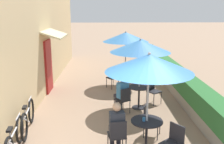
{
  "coord_description": "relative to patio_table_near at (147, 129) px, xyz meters",
  "views": [
    {
      "loc": [
        -0.09,
        -3.77,
        3.28
      ],
      "look_at": [
        0.15,
        5.24,
        1.0
      ],
      "focal_mm": 40.0,
      "sensor_mm": 36.0,
      "label": 1
    }
  ],
  "objects": [
    {
      "name": "cafe_chair_far_left",
      "position": [
        -0.62,
        4.81,
        -0.02
      ],
      "size": [
        0.56,
        0.56,
        0.87
      ],
      "rotation": [
        0.0,
        0.0,
        6.91
      ],
      "color": "#232328",
      "rests_on": "ground_plane"
    },
    {
      "name": "patio_umbrella_far",
      "position": [
        -0.09,
        5.29,
        1.59
      ],
      "size": [
        1.96,
        1.96,
        2.38
      ],
      "color": "#B7B7BC",
      "rests_on": "ground_plane"
    },
    {
      "name": "cafe_chair_far_right",
      "position": [
        0.45,
        5.78,
        -0.02
      ],
      "size": [
        0.56,
        0.56,
        0.87
      ],
      "rotation": [
        0.0,
        0.0,
        10.05
      ],
      "color": "#232328",
      "rests_on": "ground_plane"
    },
    {
      "name": "patio_table_mid",
      "position": [
        0.17,
        2.61,
        0.0
      ],
      "size": [
        0.75,
        0.75,
        0.76
      ],
      "color": "black",
      "rests_on": "ground_plane"
    },
    {
      "name": "seated_patron_near_right",
      "position": [
        -0.71,
        -0.07,
        0.15
      ],
      "size": [
        0.38,
        0.44,
        1.25
      ],
      "rotation": [
        0.0,
        0.0,
        6.43
      ],
      "color": "#23232D",
      "rests_on": "ground_plane"
    },
    {
      "name": "patio_table_near",
      "position": [
        0.0,
        0.0,
        0.0
      ],
      "size": [
        0.75,
        0.75,
        0.76
      ],
      "color": "black",
      "rests_on": "ground_plane"
    },
    {
      "name": "cafe_chair_mid_right",
      "position": [
        -0.38,
        2.15,
        -0.02
      ],
      "size": [
        0.55,
        0.55,
        0.87
      ],
      "rotation": [
        0.0,
        0.0,
        6.87
      ],
      "color": "#232328",
      "rests_on": "ground_plane"
    },
    {
      "name": "planter_hedge",
      "position": [
        1.89,
        5.12,
        -0.0
      ],
      "size": [
        0.6,
        12.54,
        1.01
      ],
      "color": "gray",
      "rests_on": "ground_plane"
    },
    {
      "name": "seated_patron_mid_right",
      "position": [
        -0.45,
        2.25,
        0.15
      ],
      "size": [
        0.49,
        0.51,
        1.25
      ],
      "rotation": [
        0.0,
        0.0,
        6.87
      ],
      "color": "#23232D",
      "rests_on": "ground_plane"
    },
    {
      "name": "patio_table_far",
      "position": [
        -0.09,
        5.29,
        0.0
      ],
      "size": [
        0.75,
        0.75,
        0.76
      ],
      "color": "black",
      "rests_on": "ground_plane"
    },
    {
      "name": "coffee_cup_near",
      "position": [
        -0.07,
        -0.02,
        0.26
      ],
      "size": [
        0.07,
        0.07,
        0.09
      ],
      "color": "teal",
      "rests_on": "patio_table_near"
    },
    {
      "name": "patio_umbrella_near",
      "position": [
        0.0,
        -0.0,
        1.59
      ],
      "size": [
        1.96,
        1.96,
        2.38
      ],
      "color": "#B7B7BC",
      "rests_on": "ground_plane"
    },
    {
      "name": "cafe_chair_near_right",
      "position": [
        -0.69,
        -0.18,
        -0.02
      ],
      "size": [
        0.45,
        0.45,
        0.87
      ],
      "rotation": [
        0.0,
        0.0,
        6.43
      ],
      "color": "#232328",
      "rests_on": "ground_plane"
    },
    {
      "name": "bicycle_leaning",
      "position": [
        -3.06,
        -0.1,
        -0.17
      ],
      "size": [
        0.26,
        1.77,
        0.8
      ],
      "rotation": [
        0.0,
        0.0,
        0.11
      ],
      "color": "black",
      "rests_on": "ground_plane"
    },
    {
      "name": "cafe_chair_near_left",
      "position": [
        0.19,
        0.69,
        -0.02
      ],
      "size": [
        0.52,
        0.52,
        0.87
      ],
      "rotation": [
        0.0,
        0.0,
        4.34
      ],
      "color": "#232328",
      "rests_on": "ground_plane"
    },
    {
      "name": "cafe_facade_wall",
      "position": [
        -3.41,
        5.08,
        1.55
      ],
      "size": [
        0.98,
        13.54,
        4.2
      ],
      "color": "#D6B784",
      "rests_on": "ground_plane"
    },
    {
      "name": "bicycle_second",
      "position": [
        -3.1,
        1.06,
        -0.16
      ],
      "size": [
        0.28,
        1.8,
        0.83
      ],
      "rotation": [
        0.0,
        0.0,
        0.12
      ],
      "color": "black",
      "rests_on": "ground_plane"
    },
    {
      "name": "patio_umbrella_mid",
      "position": [
        0.17,
        2.61,
        1.59
      ],
      "size": [
        1.96,
        1.96,
        2.38
      ],
      "color": "#B7B7BC",
      "rests_on": "ground_plane"
    },
    {
      "name": "cafe_chair_near_back",
      "position": [
        0.5,
        -0.51,
        -0.02
      ],
      "size": [
        0.56,
        0.56,
        0.87
      ],
      "rotation": [
        0.0,
        0.0,
        8.53
      ],
      "color": "#232328",
      "rests_on": "ground_plane"
    },
    {
      "name": "cafe_chair_mid_left",
      "position": [
        0.72,
        3.07,
        -0.02
      ],
      "size": [
        0.55,
        0.55,
        0.87
      ],
      "rotation": [
        0.0,
        0.0,
        3.73
      ],
      "color": "#232328",
      "rests_on": "ground_plane"
    }
  ]
}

